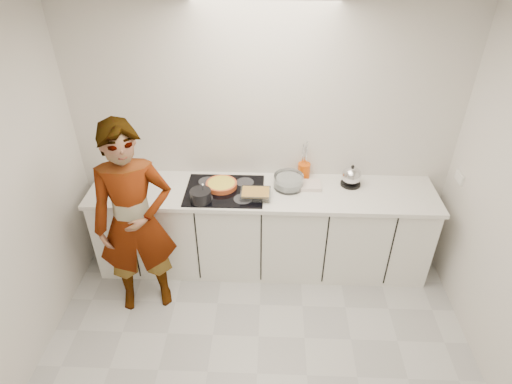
{
  "coord_description": "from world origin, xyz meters",
  "views": [
    {
      "loc": [
        0.07,
        -2.02,
        3.13
      ],
      "look_at": [
        -0.05,
        1.05,
        1.05
      ],
      "focal_mm": 30.0,
      "sensor_mm": 36.0,
      "label": 1
    }
  ],
  "objects_px": {
    "kettle": "(351,177)",
    "utensil_crock": "(304,170)",
    "cook": "(135,223)",
    "saucepan": "(201,196)",
    "baking_dish": "(256,193)",
    "tart_dish": "(221,185)",
    "mixing_bowl": "(289,182)",
    "hob": "(225,191)"
  },
  "relations": [
    {
      "from": "hob",
      "to": "cook",
      "type": "bearing_deg",
      "value": -144.09
    },
    {
      "from": "kettle",
      "to": "mixing_bowl",
      "type": "bearing_deg",
      "value": -173.74
    },
    {
      "from": "baking_dish",
      "to": "utensil_crock",
      "type": "height_order",
      "value": "utensil_crock"
    },
    {
      "from": "tart_dish",
      "to": "kettle",
      "type": "height_order",
      "value": "kettle"
    },
    {
      "from": "kettle",
      "to": "utensil_crock",
      "type": "xyz_separation_m",
      "value": [
        -0.44,
        0.12,
        -0.02
      ]
    },
    {
      "from": "tart_dish",
      "to": "hob",
      "type": "bearing_deg",
      "value": -55.69
    },
    {
      "from": "saucepan",
      "to": "mixing_bowl",
      "type": "bearing_deg",
      "value": 19.0
    },
    {
      "from": "hob",
      "to": "utensil_crock",
      "type": "bearing_deg",
      "value": 20.63
    },
    {
      "from": "saucepan",
      "to": "kettle",
      "type": "distance_m",
      "value": 1.42
    },
    {
      "from": "mixing_bowl",
      "to": "baking_dish",
      "type": "bearing_deg",
      "value": -148.77
    },
    {
      "from": "saucepan",
      "to": "mixing_bowl",
      "type": "xyz_separation_m",
      "value": [
        0.79,
        0.27,
        -0.01
      ]
    },
    {
      "from": "baking_dish",
      "to": "cook",
      "type": "height_order",
      "value": "cook"
    },
    {
      "from": "baking_dish",
      "to": "cook",
      "type": "bearing_deg",
      "value": -157.22
    },
    {
      "from": "hob",
      "to": "baking_dish",
      "type": "xyz_separation_m",
      "value": [
        0.29,
        -0.09,
        0.04
      ]
    },
    {
      "from": "kettle",
      "to": "cook",
      "type": "bearing_deg",
      "value": -160.57
    },
    {
      "from": "baking_dish",
      "to": "tart_dish",
      "type": "bearing_deg",
      "value": 156.56
    },
    {
      "from": "kettle",
      "to": "saucepan",
      "type": "bearing_deg",
      "value": -166.3
    },
    {
      "from": "hob",
      "to": "tart_dish",
      "type": "distance_m",
      "value": 0.07
    },
    {
      "from": "tart_dish",
      "to": "cook",
      "type": "distance_m",
      "value": 0.87
    },
    {
      "from": "baking_dish",
      "to": "utensil_crock",
      "type": "distance_m",
      "value": 0.59
    },
    {
      "from": "hob",
      "to": "baking_dish",
      "type": "distance_m",
      "value": 0.31
    },
    {
      "from": "tart_dish",
      "to": "baking_dish",
      "type": "height_order",
      "value": "baking_dish"
    },
    {
      "from": "hob",
      "to": "tart_dish",
      "type": "relative_size",
      "value": 2.15
    },
    {
      "from": "kettle",
      "to": "cook",
      "type": "xyz_separation_m",
      "value": [
        -1.89,
        -0.67,
        -0.09
      ]
    },
    {
      "from": "tart_dish",
      "to": "kettle",
      "type": "relative_size",
      "value": 1.55
    },
    {
      "from": "tart_dish",
      "to": "baking_dish",
      "type": "xyz_separation_m",
      "value": [
        0.33,
        -0.14,
        0.0
      ]
    },
    {
      "from": "utensil_crock",
      "to": "saucepan",
      "type": "bearing_deg",
      "value": -153.9
    },
    {
      "from": "saucepan",
      "to": "cook",
      "type": "bearing_deg",
      "value": -147.1
    },
    {
      "from": "kettle",
      "to": "utensil_crock",
      "type": "bearing_deg",
      "value": 164.15
    },
    {
      "from": "saucepan",
      "to": "baking_dish",
      "type": "bearing_deg",
      "value": 10.29
    },
    {
      "from": "mixing_bowl",
      "to": "utensil_crock",
      "type": "xyz_separation_m",
      "value": [
        0.15,
        0.19,
        0.01
      ]
    },
    {
      "from": "cook",
      "to": "baking_dish",
      "type": "bearing_deg",
      "value": 8.0
    },
    {
      "from": "tart_dish",
      "to": "cook",
      "type": "bearing_deg",
      "value": -140.1
    },
    {
      "from": "hob",
      "to": "kettle",
      "type": "distance_m",
      "value": 1.2
    },
    {
      "from": "utensil_crock",
      "to": "tart_dish",
      "type": "bearing_deg",
      "value": -163.53
    },
    {
      "from": "saucepan",
      "to": "baking_dish",
      "type": "height_order",
      "value": "saucepan"
    },
    {
      "from": "hob",
      "to": "cook",
      "type": "height_order",
      "value": "cook"
    },
    {
      "from": "hob",
      "to": "kettle",
      "type": "bearing_deg",
      "value": 7.52
    },
    {
      "from": "saucepan",
      "to": "tart_dish",
      "type": "bearing_deg",
      "value": 55.26
    },
    {
      "from": "baking_dish",
      "to": "cook",
      "type": "distance_m",
      "value": 1.08
    },
    {
      "from": "saucepan",
      "to": "baking_dish",
      "type": "xyz_separation_m",
      "value": [
        0.49,
        0.09,
        -0.02
      ]
    },
    {
      "from": "utensil_crock",
      "to": "cook",
      "type": "bearing_deg",
      "value": -151.4
    }
  ]
}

